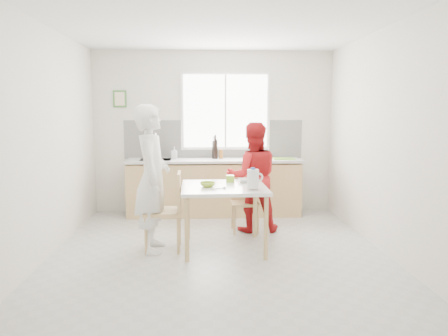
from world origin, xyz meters
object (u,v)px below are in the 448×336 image
object	(u,v)px
dining_table	(224,192)
bowl_green	(208,184)
bowl_white	(246,181)
person_white	(152,179)
chair_left	(169,208)
chair_far	(244,199)
milk_jug	(253,179)
wine_bottle_b	(214,150)
person_red	(253,177)
wine_bottle_a	(216,149)

from	to	relation	value
dining_table	bowl_green	distance (m)	0.23
bowl_green	bowl_white	size ratio (longest dim) A/B	0.96
person_white	bowl_white	world-z (taller)	person_white
chair_left	chair_far	distance (m)	1.31
bowl_green	milk_jug	bearing A→B (deg)	-22.54
dining_table	wine_bottle_b	xyz separation A→B (m)	(-0.07, 1.91, 0.36)
person_red	bowl_white	bearing A→B (deg)	73.28
bowl_green	milk_jug	xyz separation A→B (m)	(0.53, -0.22, 0.10)
dining_table	chair_far	distance (m)	0.92
person_red	bowl_green	world-z (taller)	person_red
bowl_white	milk_jug	bearing A→B (deg)	-86.27
chair_left	chair_far	world-z (taller)	chair_left
chair_left	milk_jug	xyz separation A→B (m)	(1.01, -0.26, 0.39)
bowl_green	milk_jug	distance (m)	0.58
person_red	bowl_white	distance (m)	0.57
chair_far	bowl_white	size ratio (longest dim) A/B	4.28
wine_bottle_a	bowl_green	bearing A→B (deg)	-94.53
person_white	bowl_green	bearing A→B (deg)	-94.27
dining_table	person_red	world-z (taller)	person_red
wine_bottle_a	chair_far	bearing A→B (deg)	-70.51
person_white	bowl_white	size ratio (longest dim) A/B	9.26
person_white	milk_jug	bearing A→B (deg)	-103.21
person_white	milk_jug	xyz separation A→B (m)	(1.20, -0.26, 0.03)
bowl_white	person_white	bearing A→B (deg)	-166.76
wine_bottle_b	person_red	bearing A→B (deg)	-65.08
bowl_green	wine_bottle_a	world-z (taller)	wine_bottle_a
person_red	bowl_green	distance (m)	1.08
bowl_white	wine_bottle_a	xyz separation A→B (m)	(-0.34, 1.63, 0.26)
milk_jug	wine_bottle_a	size ratio (longest dim) A/B	0.76
chair_far	bowl_white	xyz separation A→B (m)	(-0.04, -0.56, 0.36)
wine_bottle_b	bowl_white	bearing A→B (deg)	-77.65
person_red	bowl_white	world-z (taller)	person_red
dining_table	bowl_white	world-z (taller)	bowl_white
milk_jug	wine_bottle_b	xyz separation A→B (m)	(-0.40, 2.19, 0.15)
wine_bottle_a	bowl_white	bearing A→B (deg)	-78.24
bowl_green	chair_far	bearing A→B (deg)	58.65
chair_left	bowl_green	size ratio (longest dim) A/B	5.20
bowl_green	milk_jug	size ratio (longest dim) A/B	0.76
chair_far	milk_jug	xyz separation A→B (m)	(-0.00, -1.09, 0.47)
person_red	chair_far	bearing A→B (deg)	-8.80
person_white	wine_bottle_b	size ratio (longest dim) A/B	5.95
chair_far	person_white	world-z (taller)	person_white
chair_left	bowl_white	bearing A→B (deg)	104.35
person_white	wine_bottle_a	bearing A→B (deg)	-24.56
person_white	bowl_green	distance (m)	0.68
chair_left	wine_bottle_a	size ratio (longest dim) A/B	3.02
chair_far	bowl_green	bearing A→B (deg)	-122.53
person_red	wine_bottle_a	bearing A→B (deg)	-66.75
chair_far	wine_bottle_b	size ratio (longest dim) A/B	2.75
dining_table	milk_jug	world-z (taller)	milk_jug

